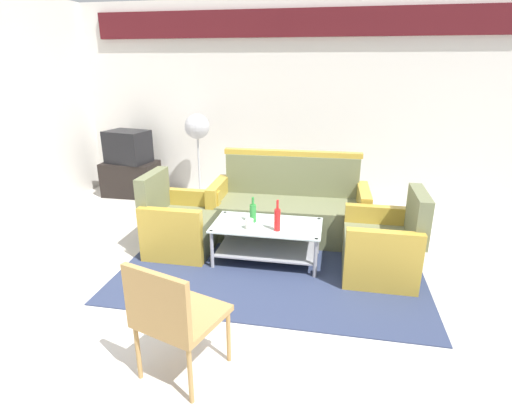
{
  "coord_description": "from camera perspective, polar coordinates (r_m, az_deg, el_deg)",
  "views": [
    {
      "loc": [
        0.63,
        -3.0,
        1.96
      ],
      "look_at": [
        -0.07,
        0.64,
        0.65
      ],
      "focal_mm": 28.27,
      "sensor_mm": 36.0,
      "label": 1
    }
  ],
  "objects": [
    {
      "name": "coffee_table",
      "position": [
        4.14,
        1.55,
        -4.61
      ],
      "size": [
        1.1,
        0.6,
        0.4
      ],
      "color": "silver",
      "rests_on": "rug"
    },
    {
      "name": "couch",
      "position": [
        4.77,
        4.65,
        -0.76
      ],
      "size": [
        1.81,
        0.77,
        0.96
      ],
      "rotation": [
        0.0,
        0.0,
        3.16
      ],
      "color": "#6B704C",
      "rests_on": "rug"
    },
    {
      "name": "armchair_left",
      "position": [
        4.47,
        -10.78,
        -2.88
      ],
      "size": [
        0.7,
        0.76,
        0.85
      ],
      "rotation": [
        0.0,
        0.0,
        -1.57
      ],
      "color": "#6B704C",
      "rests_on": "rug"
    },
    {
      "name": "tv_stand",
      "position": [
        6.55,
        -17.24,
        3.52
      ],
      "size": [
        0.8,
        0.5,
        0.52
      ],
      "primitive_type": "cube",
      "color": "black",
      "rests_on": "ground"
    },
    {
      "name": "ground_plane",
      "position": [
        3.64,
        -0.79,
        -13.14
      ],
      "size": [
        14.0,
        14.0,
        0.0
      ],
      "primitive_type": "plane",
      "color": "beige"
    },
    {
      "name": "television",
      "position": [
        6.44,
        -17.66,
        7.8
      ],
      "size": [
        0.68,
        0.55,
        0.48
      ],
      "rotation": [
        0.0,
        0.0,
        2.94
      ],
      "color": "black",
      "rests_on": "tv_stand"
    },
    {
      "name": "wicker_chair",
      "position": [
        2.63,
        -11.74,
        -14.81
      ],
      "size": [
        0.61,
        0.61,
        0.84
      ],
      "rotation": [
        0.0,
        0.0,
        -0.32
      ],
      "color": "#AD844C",
      "rests_on": "ground"
    },
    {
      "name": "wall_back",
      "position": [
        6.11,
        5.14,
        14.82
      ],
      "size": [
        6.52,
        0.19,
        2.8
      ],
      "color": "silver",
      "rests_on": "ground"
    },
    {
      "name": "cup",
      "position": [
        3.96,
        -0.94,
        -2.76
      ],
      "size": [
        0.08,
        0.08,
        0.1
      ],
      "primitive_type": "cylinder",
      "color": "silver",
      "rests_on": "coffee_table"
    },
    {
      "name": "armchair_right",
      "position": [
        4.06,
        17.52,
        -5.83
      ],
      "size": [
        0.7,
        0.76,
        0.85
      ],
      "rotation": [
        0.0,
        0.0,
        1.57
      ],
      "color": "#6B704C",
      "rests_on": "rug"
    },
    {
      "name": "pedestal_fan",
      "position": [
        6.0,
        -8.3,
        10.17
      ],
      "size": [
        0.36,
        0.36,
        1.27
      ],
      "color": "#2D2D33",
      "rests_on": "ground"
    },
    {
      "name": "rug",
      "position": [
        4.25,
        2.58,
        -7.93
      ],
      "size": [
        2.95,
        2.23,
        0.01
      ],
      "primitive_type": "cube",
      "color": "#2D3856",
      "rests_on": "ground"
    },
    {
      "name": "bottle_red",
      "position": [
        3.9,
        3.03,
        -2.07
      ],
      "size": [
        0.06,
        0.06,
        0.31
      ],
      "color": "red",
      "rests_on": "coffee_table"
    },
    {
      "name": "bottle_green",
      "position": [
        4.12,
        -0.44,
        -1.14
      ],
      "size": [
        0.07,
        0.07,
        0.27
      ],
      "color": "#2D8C38",
      "rests_on": "coffee_table"
    }
  ]
}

